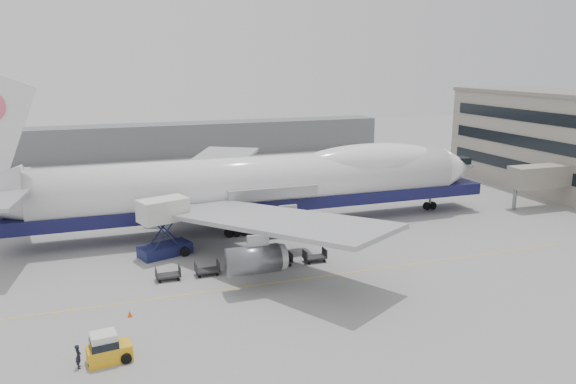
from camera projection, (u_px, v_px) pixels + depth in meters
name	position (u px, v px, depth m)	size (l,w,h in m)	color
ground	(290.00, 258.00, 59.08)	(260.00, 260.00, 0.00)	gray
apron_line	(311.00, 278.00, 53.57)	(60.00, 0.15, 0.01)	gold
hangar	(135.00, 141.00, 119.28)	(110.00, 8.00, 7.00)	slate
airliner	(262.00, 183.00, 69.02)	(67.00, 55.30, 19.98)	white
catering_truck	(164.00, 224.00, 59.13)	(5.93, 4.87, 6.18)	#1A1F4F
baggage_tug	(107.00, 349.00, 38.51)	(3.11, 1.92, 2.16)	gold
ground_worker	(78.00, 356.00, 37.76)	(0.61, 0.40, 1.68)	black
traffic_cone	(130.00, 314.00, 45.44)	(0.37, 0.37, 0.55)	#EA4C0C
dolly_0	(168.00, 275.00, 53.03)	(2.30, 1.35, 1.30)	#2D2D30
dolly_1	(207.00, 270.00, 54.24)	(2.30, 1.35, 1.30)	#2D2D30
dolly_2	(245.00, 265.00, 55.46)	(2.30, 1.35, 1.30)	#2D2D30
dolly_3	(280.00, 261.00, 56.68)	(2.30, 1.35, 1.30)	#2D2D30
dolly_4	(315.00, 257.00, 57.89)	(2.30, 1.35, 1.30)	#2D2D30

